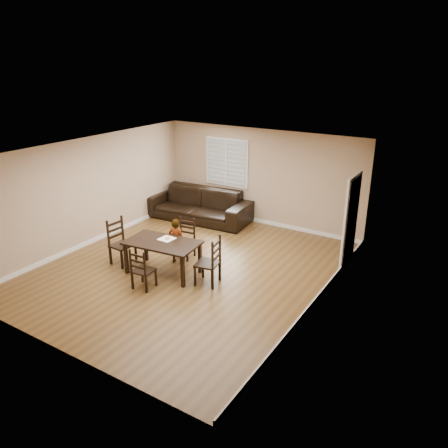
{
  "coord_description": "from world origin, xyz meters",
  "views": [
    {
      "loc": [
        5.4,
        -7.13,
        4.51
      ],
      "look_at": [
        0.58,
        0.62,
        1.0
      ],
      "focal_mm": 35.0,
      "sensor_mm": 36.0,
      "label": 1
    }
  ],
  "objects_px": {
    "dining_table": "(162,245)",
    "chair_near": "(186,239)",
    "donut": "(167,238)",
    "sofa": "(198,205)",
    "chair_left": "(119,243)",
    "child": "(177,241)",
    "chair_far": "(140,272)",
    "chair_right": "(213,263)"
  },
  "relations": [
    {
      "from": "child",
      "to": "chair_near",
      "type": "bearing_deg",
      "value": -91.99
    },
    {
      "from": "dining_table",
      "to": "donut",
      "type": "distance_m",
      "value": 0.21
    },
    {
      "from": "chair_right",
      "to": "sofa",
      "type": "bearing_deg",
      "value": -151.67
    },
    {
      "from": "chair_near",
      "to": "chair_far",
      "type": "distance_m",
      "value": 1.86
    },
    {
      "from": "sofa",
      "to": "dining_table",
      "type": "bearing_deg",
      "value": -72.38
    },
    {
      "from": "dining_table",
      "to": "child",
      "type": "distance_m",
      "value": 0.59
    },
    {
      "from": "child",
      "to": "sofa",
      "type": "xyz_separation_m",
      "value": [
        -1.26,
        2.65,
        -0.09
      ]
    },
    {
      "from": "chair_right",
      "to": "sofa",
      "type": "relative_size",
      "value": 0.35
    },
    {
      "from": "dining_table",
      "to": "chair_near",
      "type": "distance_m",
      "value": 1.04
    },
    {
      "from": "dining_table",
      "to": "chair_far",
      "type": "bearing_deg",
      "value": -90.28
    },
    {
      "from": "child",
      "to": "donut",
      "type": "height_order",
      "value": "child"
    },
    {
      "from": "chair_far",
      "to": "child",
      "type": "xyz_separation_m",
      "value": [
        -0.15,
        1.41,
        0.13
      ]
    },
    {
      "from": "chair_far",
      "to": "chair_left",
      "type": "bearing_deg",
      "value": -33.14
    },
    {
      "from": "chair_left",
      "to": "sofa",
      "type": "distance_m",
      "value": 3.34
    },
    {
      "from": "chair_far",
      "to": "chair_left",
      "type": "xyz_separation_m",
      "value": [
        -1.31,
        0.73,
        0.08
      ]
    },
    {
      "from": "chair_left",
      "to": "sofa",
      "type": "xyz_separation_m",
      "value": [
        -0.1,
        3.34,
        -0.04
      ]
    },
    {
      "from": "dining_table",
      "to": "child",
      "type": "bearing_deg",
      "value": 90.0
    },
    {
      "from": "dining_table",
      "to": "chair_left",
      "type": "xyz_separation_m",
      "value": [
        -1.23,
        -0.11,
        -0.17
      ]
    },
    {
      "from": "child",
      "to": "sofa",
      "type": "distance_m",
      "value": 2.93
    },
    {
      "from": "sofa",
      "to": "chair_left",
      "type": "bearing_deg",
      "value": -93.0
    },
    {
      "from": "dining_table",
      "to": "sofa",
      "type": "height_order",
      "value": "sofa"
    },
    {
      "from": "child",
      "to": "donut",
      "type": "xyz_separation_m",
      "value": [
        0.06,
        -0.4,
        0.23
      ]
    },
    {
      "from": "chair_far",
      "to": "chair_right",
      "type": "distance_m",
      "value": 1.5
    },
    {
      "from": "dining_table",
      "to": "chair_far",
      "type": "distance_m",
      "value": 0.88
    },
    {
      "from": "chair_left",
      "to": "sofa",
      "type": "height_order",
      "value": "chair_left"
    },
    {
      "from": "chair_left",
      "to": "donut",
      "type": "xyz_separation_m",
      "value": [
        1.23,
        0.29,
        0.29
      ]
    },
    {
      "from": "chair_near",
      "to": "donut",
      "type": "distance_m",
      "value": 0.9
    },
    {
      "from": "dining_table",
      "to": "chair_right",
      "type": "distance_m",
      "value": 1.24
    },
    {
      "from": "child",
      "to": "sofa",
      "type": "relative_size",
      "value": 0.35
    },
    {
      "from": "dining_table",
      "to": "chair_far",
      "type": "relative_size",
      "value": 1.86
    },
    {
      "from": "chair_left",
      "to": "child",
      "type": "xyz_separation_m",
      "value": [
        1.16,
        0.69,
        0.05
      ]
    },
    {
      "from": "chair_near",
      "to": "child",
      "type": "relative_size",
      "value": 0.88
    },
    {
      "from": "chair_left",
      "to": "child",
      "type": "bearing_deg",
      "value": -54.58
    },
    {
      "from": "chair_right",
      "to": "sofa",
      "type": "distance_m",
      "value": 4.0
    },
    {
      "from": "dining_table",
      "to": "chair_left",
      "type": "height_order",
      "value": "chair_left"
    },
    {
      "from": "child",
      "to": "dining_table",
      "type": "bearing_deg",
      "value": 88.0
    },
    {
      "from": "chair_near",
      "to": "chair_far",
      "type": "relative_size",
      "value": 1.05
    },
    {
      "from": "chair_right",
      "to": "child",
      "type": "bearing_deg",
      "value": -119.76
    },
    {
      "from": "chair_near",
      "to": "donut",
      "type": "xyz_separation_m",
      "value": [
        0.11,
        -0.83,
        0.34
      ]
    },
    {
      "from": "chair_right",
      "to": "donut",
      "type": "xyz_separation_m",
      "value": [
        -1.22,
        0.03,
        0.29
      ]
    },
    {
      "from": "donut",
      "to": "sofa",
      "type": "relative_size",
      "value": 0.04
    },
    {
      "from": "dining_table",
      "to": "chair_near",
      "type": "relative_size",
      "value": 1.77
    }
  ]
}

